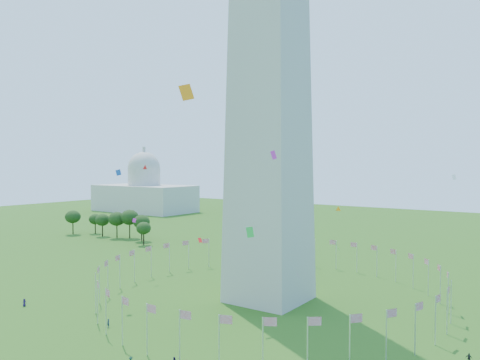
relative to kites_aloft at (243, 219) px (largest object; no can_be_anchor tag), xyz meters
The scene contains 4 objects.
flag_ring 31.62m from the kites_aloft, 110.47° to the left, with size 80.24×80.24×9.00m.
capitol_building 244.08m from the kites_aloft, 140.78° to the left, with size 70.00×35.00×46.00m, color beige, non-canonical shape.
kites_aloft is the anchor object (origin of this frame).
tree_line_west 132.77m from the kites_aloft, 150.11° to the left, with size 54.84×15.68×12.34m.
Camera 1 is at (58.23, -45.52, 32.84)m, focal length 35.00 mm.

